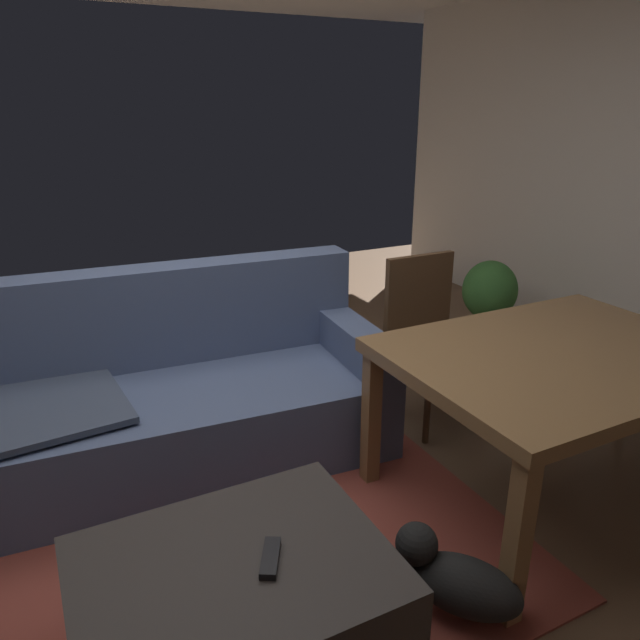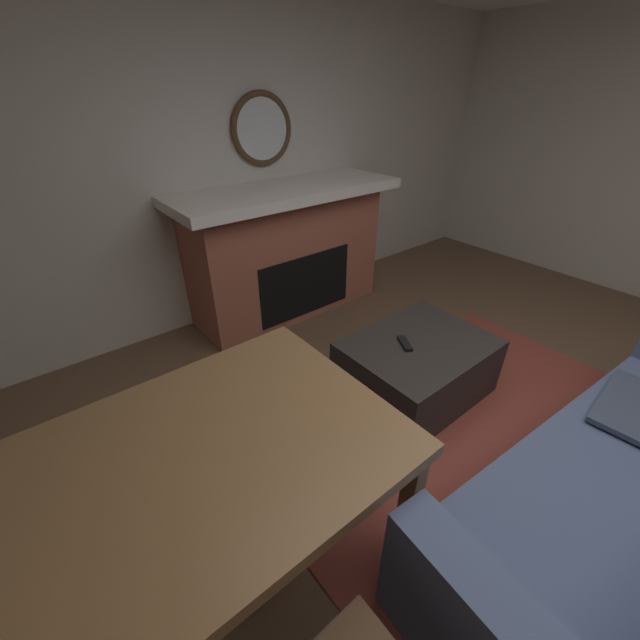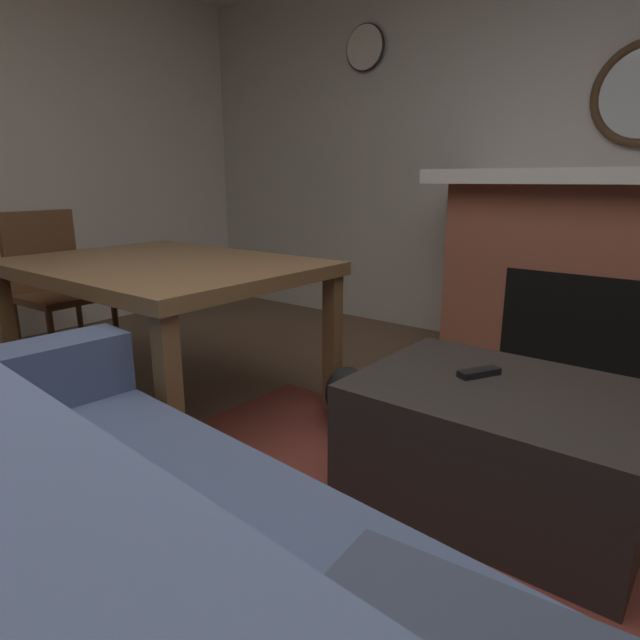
% 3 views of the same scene
% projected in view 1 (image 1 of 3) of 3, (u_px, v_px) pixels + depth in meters
% --- Properties ---
extents(floor, '(7.84, 7.84, 0.00)m').
position_uv_depth(floor, '(222.00, 495.00, 2.79)').
color(floor, brown).
extents(area_rug, '(2.60, 2.00, 0.01)m').
position_uv_depth(area_rug, '(187.00, 544.00, 2.47)').
color(area_rug, brown).
rests_on(area_rug, ground).
extents(couch, '(2.33, 1.05, 0.94)m').
position_uv_depth(couch, '(156.00, 400.00, 2.98)').
color(couch, '#4C5B7F').
rests_on(couch, ground).
extents(ottoman_coffee_table, '(0.94, 0.73, 0.43)m').
position_uv_depth(ottoman_coffee_table, '(236.00, 618.00, 1.86)').
color(ottoman_coffee_table, '#2D2826').
rests_on(ottoman_coffee_table, ground).
extents(tv_remote, '(0.12, 0.16, 0.02)m').
position_uv_depth(tv_remote, '(270.00, 558.00, 1.79)').
color(tv_remote, black).
rests_on(tv_remote, ottoman_coffee_table).
extents(dining_table, '(1.42, 1.06, 0.74)m').
position_uv_depth(dining_table, '(560.00, 367.00, 2.56)').
color(dining_table, brown).
rests_on(dining_table, ground).
extents(dining_chair_north, '(0.44, 0.44, 0.93)m').
position_uv_depth(dining_chair_north, '(428.00, 329.00, 3.38)').
color(dining_chair_north, '#513823').
rests_on(dining_chair_north, ground).
extents(potted_plant, '(0.42, 0.42, 0.59)m').
position_uv_depth(potted_plant, '(490.00, 293.00, 4.66)').
color(potted_plant, '#474C51').
rests_on(potted_plant, ground).
extents(small_dog, '(0.40, 0.44, 0.29)m').
position_uv_depth(small_dog, '(456.00, 578.00, 2.08)').
color(small_dog, black).
rests_on(small_dog, ground).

